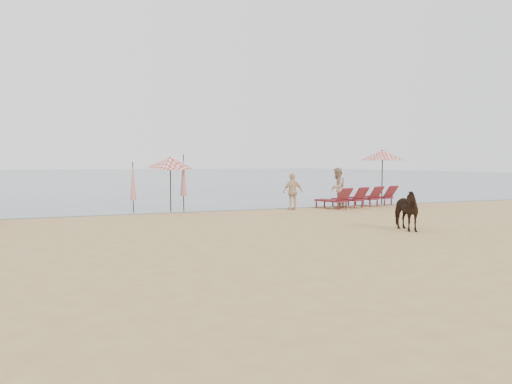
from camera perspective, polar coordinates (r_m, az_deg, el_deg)
ground at (r=11.93m, az=9.27°, el=-6.60°), size 120.00×120.00×0.00m
sea at (r=90.22m, az=-18.51°, el=1.90°), size 160.00×140.00×0.06m
lounger_cluster_right at (r=23.71m, az=11.71°, el=-0.58°), size 4.39×2.88×0.64m
umbrella_open_left_b at (r=21.42m, az=-9.77°, el=3.36°), size 1.87×1.91×2.39m
umbrella_open_right at (r=25.32m, az=14.25°, el=4.09°), size 2.20×2.20×2.69m
umbrella_closed_left at (r=21.04m, az=-13.88°, el=1.18°), size 0.25×0.25×2.09m
umbrella_closed_right at (r=22.14m, az=-8.29°, el=1.87°), size 0.29×0.29×2.42m
cow at (r=15.79m, az=16.50°, el=-1.98°), size 0.91×1.56×1.24m
beachgoer_right_a at (r=22.70m, az=9.27°, el=0.45°), size 1.13×1.07×1.83m
beachgoer_right_b at (r=21.69m, az=4.22°, el=0.04°), size 0.96×0.44×1.60m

